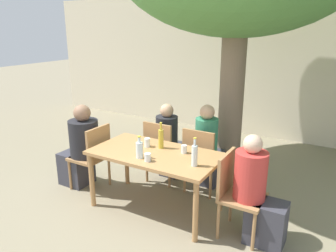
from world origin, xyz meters
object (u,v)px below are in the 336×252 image
at_px(drinking_glass_1, 148,157).
at_px(person_seated_0, 81,149).
at_px(drinking_glass_2, 184,149).
at_px(water_bottle_0, 140,149).
at_px(drinking_glass_0, 147,142).
at_px(person_seated_2, 170,145).
at_px(patio_chair_3, 201,157).
at_px(oil_cruet_2, 161,138).
at_px(patio_chair_2, 162,148).
at_px(person_seated_3, 209,150).
at_px(dining_table_front, 155,159).
at_px(patio_chair_1, 235,190).
at_px(patio_chair_0, 93,154).
at_px(water_bottle_1, 195,155).
at_px(person_seated_1, 258,196).

bearing_deg(drinking_glass_1, person_seated_0, 168.54).
bearing_deg(person_seated_0, drinking_glass_2, 95.78).
bearing_deg(water_bottle_0, drinking_glass_0, 109.88).
bearing_deg(person_seated_2, drinking_glass_0, 98.83).
height_order(patio_chair_3, oil_cruet_2, oil_cruet_2).
xyz_separation_m(patio_chair_2, drinking_glass_0, (0.12, -0.54, 0.28)).
relative_size(drinking_glass_1, drinking_glass_2, 0.94).
relative_size(person_seated_2, person_seated_3, 0.95).
xyz_separation_m(dining_table_front, drinking_glass_1, (0.07, -0.27, 0.13)).
distance_m(patio_chair_1, person_seated_2, 1.59).
relative_size(person_seated_0, oil_cruet_2, 3.61).
distance_m(person_seated_2, oil_cruet_2, 0.87).
height_order(oil_cruet_2, drinking_glass_1, oil_cruet_2).
relative_size(person_seated_0, drinking_glass_0, 10.75).
xyz_separation_m(patio_chair_0, person_seated_2, (0.70, 0.89, -0.02)).
height_order(person_seated_2, water_bottle_0, person_seated_2).
height_order(patio_chair_1, water_bottle_0, water_bottle_0).
xyz_separation_m(person_seated_3, water_bottle_1, (0.26, -1.00, 0.34)).
bearing_deg(patio_chair_3, drinking_glass_0, 47.02).
height_order(person_seated_3, drinking_glass_2, person_seated_3).
bearing_deg(person_seated_3, person_seated_2, -0.36).
distance_m(patio_chair_3, water_bottle_1, 0.88).
xyz_separation_m(patio_chair_2, person_seated_0, (-0.93, -0.65, 0.02)).
height_order(patio_chair_3, drinking_glass_0, patio_chair_3).
xyz_separation_m(patio_chair_0, person_seated_0, (-0.23, -0.00, 0.02)).
xyz_separation_m(patio_chair_3, person_seated_3, (-0.00, 0.24, 0.01)).
height_order(patio_chair_1, drinking_glass_0, patio_chair_1).
height_order(person_seated_0, water_bottle_1, person_seated_0).
xyz_separation_m(patio_chair_3, person_seated_2, (-0.62, 0.24, -0.02)).
xyz_separation_m(person_seated_0, person_seated_2, (0.93, 0.89, -0.04)).
xyz_separation_m(water_bottle_1, oil_cruet_2, (-0.59, 0.27, 0.00)).
bearing_deg(patio_chair_0, person_seated_3, 124.00).
relative_size(dining_table_front, water_bottle_0, 5.89).
height_order(dining_table_front, drinking_glass_1, drinking_glass_1).
bearing_deg(drinking_glass_2, patio_chair_0, -173.21).
bearing_deg(patio_chair_3, patio_chair_1, 137.11).
xyz_separation_m(water_bottle_0, drinking_glass_0, (-0.12, 0.34, -0.05)).
distance_m(person_seated_1, drinking_glass_2, 1.00).
bearing_deg(patio_chair_1, person_seated_0, 90.00).
bearing_deg(water_bottle_0, person_seated_0, 168.93).
bearing_deg(patio_chair_2, patio_chair_0, 42.89).
xyz_separation_m(patio_chair_0, water_bottle_1, (1.58, -0.11, 0.35)).
xyz_separation_m(patio_chair_0, oil_cruet_2, (0.99, 0.16, 0.35)).
relative_size(patio_chair_0, patio_chair_3, 1.00).
bearing_deg(person_seated_1, patio_chair_0, 90.00).
bearing_deg(patio_chair_0, oil_cruet_2, 99.15).
distance_m(person_seated_1, water_bottle_1, 0.77).
height_order(patio_chair_2, drinking_glass_2, patio_chair_2).
distance_m(dining_table_front, person_seated_2, 0.96).
relative_size(person_seated_1, oil_cruet_2, 3.54).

